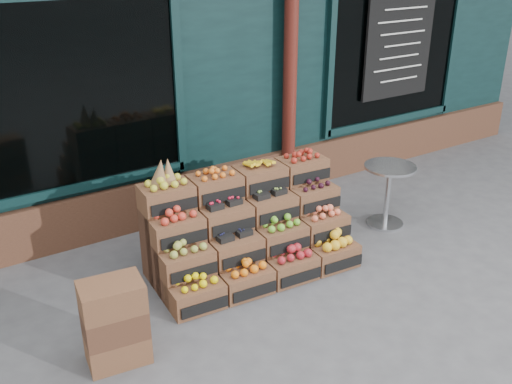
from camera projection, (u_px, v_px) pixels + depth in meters
ground at (309, 286)px, 5.88m from camera, size 60.00×60.00×0.00m
shop_facade at (113, 1)px, 8.84m from camera, size 12.00×6.24×4.80m
crate_display at (248, 232)px, 6.08m from camera, size 2.20×1.19×1.34m
spare_crates at (115, 323)px, 4.70m from camera, size 0.55×0.41×0.76m
bistro_table at (388, 188)px, 6.97m from camera, size 0.63×0.63×0.79m
shopkeeper at (74, 146)px, 6.95m from camera, size 0.71×0.47×1.95m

